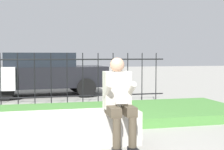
% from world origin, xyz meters
% --- Properties ---
extents(ground_plane, '(60.00, 60.00, 0.00)m').
position_xyz_m(ground_plane, '(0.00, 0.00, 0.00)').
color(ground_plane, '#9E9B93').
extents(stone_bench, '(2.59, 0.51, 0.50)m').
position_xyz_m(stone_bench, '(0.06, 0.00, 0.22)').
color(stone_bench, beige).
rests_on(stone_bench, ground_plane).
extents(person_seated_reader, '(0.42, 0.73, 1.30)m').
position_xyz_m(person_seated_reader, '(0.99, -0.29, 0.72)').
color(person_seated_reader, black).
rests_on(person_seated_reader, ground_plane).
extents(grass_berm, '(8.45, 2.30, 0.18)m').
position_xyz_m(grass_berm, '(0.00, 1.85, 0.09)').
color(grass_berm, '#4C893D').
rests_on(grass_berm, ground_plane).
extents(iron_fence, '(6.45, 0.03, 1.39)m').
position_xyz_m(iron_fence, '(0.00, 3.42, 0.73)').
color(iron_fence, black).
rests_on(iron_fence, ground_plane).
extents(car_parked_center, '(4.06, 2.02, 1.41)m').
position_xyz_m(car_parked_center, '(0.04, 5.86, 0.75)').
color(car_parked_center, black).
rests_on(car_parked_center, ground_plane).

